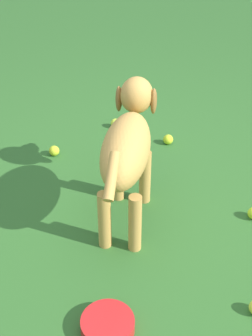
# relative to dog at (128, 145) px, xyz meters

# --- Properties ---
(ground) EXTENTS (14.00, 14.00, 0.00)m
(ground) POSITION_rel_dog_xyz_m (-0.08, 0.11, -0.43)
(ground) COLOR #2D6026
(dog) EXTENTS (0.58, 0.84, 0.66)m
(dog) POSITION_rel_dog_xyz_m (0.00, 0.00, 0.00)
(dog) COLOR #C69347
(dog) RESTS_ON ground
(tennis_ball_0) EXTENTS (0.07, 0.07, 0.07)m
(tennis_ball_0) POSITION_rel_dog_xyz_m (0.19, -0.72, -0.40)
(tennis_ball_0) COLOR #C4D92A
(tennis_ball_0) RESTS_ON ground
(tennis_ball_1) EXTENTS (0.07, 0.07, 0.07)m
(tennis_ball_1) POSITION_rel_dog_xyz_m (-0.54, -0.56, -0.40)
(tennis_ball_1) COLOR #C8E029
(tennis_ball_1) RESTS_ON ground
(tennis_ball_3) EXTENTS (0.07, 0.07, 0.07)m
(tennis_ball_3) POSITION_rel_dog_xyz_m (-0.31, -0.90, -0.40)
(tennis_ball_3) COLOR #BFDC39
(tennis_ball_3) RESTS_ON ground
(water_bowl) EXTENTS (0.22, 0.22, 0.06)m
(water_bowl) POSITION_rel_dog_xyz_m (0.37, 0.63, -0.40)
(water_bowl) COLOR red
(water_bowl) RESTS_ON ground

